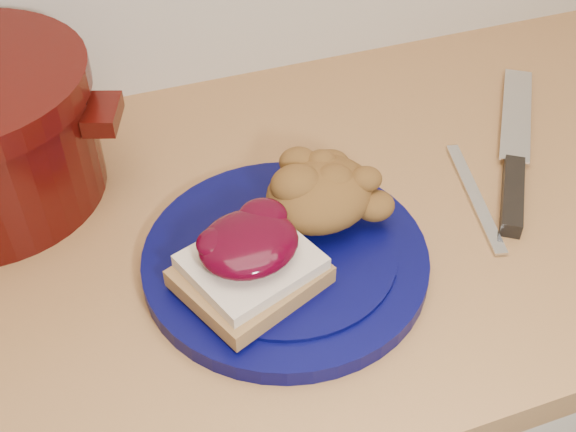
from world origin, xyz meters
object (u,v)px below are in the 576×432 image
object	(u,v)px
plate	(285,259)
butter_knife	(475,196)
chef_knife	(514,171)
pepper_grinder	(14,132)

from	to	relation	value
plate	butter_knife	world-z (taller)	plate
plate	chef_knife	world-z (taller)	plate
butter_knife	pepper_grinder	distance (m)	0.53
chef_knife	pepper_grinder	distance (m)	0.58
chef_knife	pepper_grinder	bearing A→B (deg)	103.78
chef_knife	butter_knife	bearing A→B (deg)	140.71
pepper_grinder	chef_knife	bearing A→B (deg)	-20.35
butter_knife	pepper_grinder	xyz separation A→B (m)	(-0.48, 0.22, 0.06)
butter_knife	chef_knife	bearing A→B (deg)	-60.47
chef_knife	butter_knife	world-z (taller)	chef_knife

